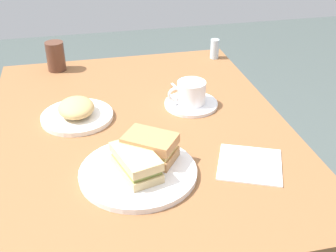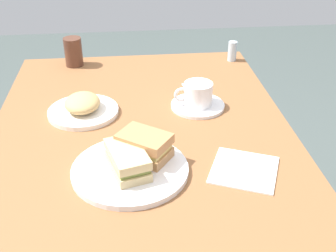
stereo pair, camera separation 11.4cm
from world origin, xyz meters
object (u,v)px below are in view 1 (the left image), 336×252
Objects in this scene: side_plate at (77,117)px; sandwich_back at (148,147)px; coffee_cup at (191,92)px; napkin at (250,164)px; dining_table at (140,156)px; coffee_saucer at (191,104)px; sandwich_plate at (138,172)px; sandwich_front at (136,162)px; spoon at (180,91)px; drinking_glass at (56,56)px; salt_shaker at (215,49)px.

sandwich_back is at bearing -148.13° from side_plate.
coffee_cup is 0.77× the size of napkin.
coffee_saucer is at bearing -63.88° from dining_table.
coffee_cup is (0.31, -0.21, 0.04)m from sandwich_plate.
sandwich_front is 1.53× the size of spoon.
dining_table is at bearing -153.98° from drinking_glass.
sandwich_front is at bearing 145.41° from coffee_saucer.
spoon is at bearing -75.57° from side_plate.
sandwich_plate reaches higher than dining_table.
side_plate is (0.08, 0.17, 0.11)m from dining_table.
spoon is at bearing 11.03° from coffee_saucer.
spoon is (0.08, 0.01, -0.03)m from coffee_cup.
sandwich_back is 1.26× the size of coffee_cup.
napkin is (-0.33, -0.06, -0.00)m from coffee_saucer.
coffee_saucer is 1.39× the size of coffee_cup.
salt_shaker reaches higher than spoon.
side_plate is (-0.08, 0.32, -0.01)m from spoon.
dining_table is 0.24m from coffee_cup.
napkin is at bearing -104.58° from sandwich_back.
sandwich_back is 2.00× the size of salt_shaker.
coffee_cup is at bearing -34.34° from sandwich_plate.
salt_shaker reaches higher than coffee_saucer.
drinking_glass is (0.67, 0.18, 0.04)m from sandwich_plate.
coffee_saucer is at bearing -34.59° from sandwich_front.
coffee_cup is 0.54m from drinking_glass.
spoon is 0.41m from napkin.
sandwich_plate is 1.71× the size of coffee_saucer.
coffee_saucer is 0.79× the size of side_plate.
sandwich_plate is at bearing 170.49° from dining_table.
dining_table is 0.25m from sandwich_plate.
side_plate is (-0.01, 0.34, -0.04)m from coffee_cup.
sandwich_plate is 0.27m from napkin.
sandwich_front is at bearing -165.27° from drinking_glass.
sandwich_back reaches higher than coffee_saucer.
drinking_glass is at bearing 47.13° from coffee_saucer.
dining_table is 7.00× the size of napkin.
spoon is 0.34m from salt_shaker.
coffee_saucer is 0.08m from spoon.
sandwich_plate is 2.79× the size of spoon.
spoon is (0.38, -0.20, 0.01)m from sandwich_plate.
coffee_cup reaches higher than coffee_saucer.
spoon is at bearing -127.37° from drinking_glass.
spoon is at bearing 9.72° from coffee_cup.
spoon is at bearing -25.57° from sandwich_back.
sandwich_plate is 1.84× the size of napkin.
sandwich_front reaches higher than spoon.
dining_table is 0.25m from spoon.
coffee_saucer is (0.09, -0.17, 0.11)m from dining_table.
coffee_saucer is 0.04m from coffee_cup.
sandwich_front is 1.04× the size of sandwich_back.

